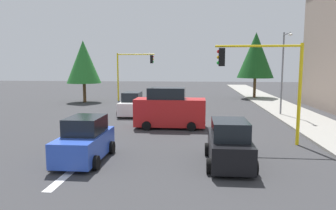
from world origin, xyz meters
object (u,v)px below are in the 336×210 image
traffic_signal_far_right (132,67)px  street_lamp_curbside (284,65)px  car_blue (85,141)px  tree_opposite_side (83,62)px  traffic_signal_near_left (265,73)px  delivery_van_red (170,109)px  car_black (229,144)px  tree_roadside_far (256,55)px  car_white (132,105)px

traffic_signal_far_right → street_lamp_curbside: bearing=55.1°
street_lamp_curbside → car_blue: 18.38m
tree_opposite_side → traffic_signal_near_left: bearing=42.8°
delivery_van_red → car_black: 8.43m
traffic_signal_far_right → car_black: bearing=21.1°
tree_roadside_far → delivery_van_red: bearing=-25.0°
tree_roadside_far → street_lamp_curbside: bearing=-1.2°
traffic_signal_near_left → car_black: size_ratio=1.34×
tree_roadside_far → car_blue: size_ratio=2.18×
car_white → car_black: same height
traffic_signal_far_right → car_black: size_ratio=1.41×
street_lamp_curbside → car_blue: bearing=-42.4°
traffic_signal_near_left → delivery_van_red: size_ratio=1.13×
street_lamp_curbside → car_white: size_ratio=1.72×
traffic_signal_far_right → car_white: (10.77, 2.17, -3.16)m
traffic_signal_far_right → delivery_van_red: 17.28m
car_white → car_black: size_ratio=1.00×
car_black → delivery_van_red: bearing=-157.2°
traffic_signal_near_left → tree_roadside_far: (-24.00, 3.84, 1.70)m
car_blue → car_white: (-12.96, -0.57, 0.00)m
car_blue → tree_opposite_side: bearing=-159.7°
car_blue → traffic_signal_near_left: bearing=113.4°
street_lamp_curbside → tree_roadside_far: (-14.39, 0.30, 1.22)m
traffic_signal_far_right → tree_roadside_far: bearing=104.7°
delivery_van_red → car_white: bearing=-144.5°
street_lamp_curbside → car_blue: (13.34, -12.17, -3.45)m
tree_opposite_side → car_blue: bearing=20.3°
delivery_van_red → car_blue: delivery_van_red is taller
traffic_signal_near_left → traffic_signal_far_right: bearing=-150.4°
traffic_signal_near_left → car_white: (-9.23, -9.20, -2.97)m
car_white → car_black: (12.99, 7.00, 0.00)m
car_blue → car_black: same height
car_blue → street_lamp_curbside: bearing=137.6°
traffic_signal_far_right → street_lamp_curbside: street_lamp_curbside is taller
tree_roadside_far → car_blue: (27.73, -12.47, -4.67)m
traffic_signal_far_right → tree_opposite_side: 5.69m
tree_opposite_side → tree_roadside_far: (-6.00, 20.50, 0.89)m
traffic_signal_near_left → tree_opposite_side: (-18.00, -16.66, 0.80)m
traffic_signal_near_left → car_white: traffic_signal_near_left is taller
traffic_signal_near_left → traffic_signal_far_right: 23.01m
traffic_signal_far_right → car_black: traffic_signal_far_right is taller
delivery_van_red → traffic_signal_near_left: bearing=53.8°
traffic_signal_far_right → tree_opposite_side: bearing=-69.3°
traffic_signal_near_left → tree_opposite_side: tree_opposite_side is taller
tree_opposite_side → delivery_van_red: (14.00, 11.19, -3.39)m
tree_roadside_far → delivery_van_red: (20.00, -9.31, -4.28)m
car_black → traffic_signal_near_left: bearing=149.7°
tree_opposite_side → delivery_van_red: bearing=38.6°
traffic_signal_far_right → tree_roadside_far: tree_roadside_far is taller
traffic_signal_near_left → tree_roadside_far: bearing=170.9°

